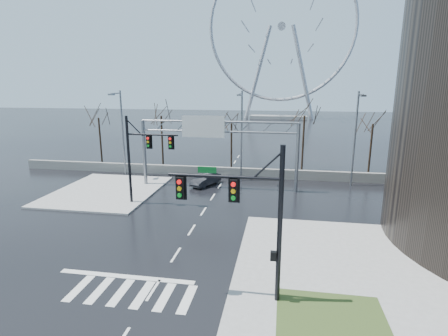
% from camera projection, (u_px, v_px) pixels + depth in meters
% --- Properties ---
extents(ground, '(260.00, 260.00, 0.00)m').
position_uv_depth(ground, '(176.00, 255.00, 22.39)').
color(ground, black).
rests_on(ground, ground).
extents(sidewalk_right_ext, '(12.00, 10.00, 0.15)m').
position_uv_depth(sidewalk_right_ext, '(333.00, 251.00, 22.68)').
color(sidewalk_right_ext, gray).
rests_on(sidewalk_right_ext, ground).
extents(sidewalk_far, '(10.00, 12.00, 0.15)m').
position_uv_depth(sidewalk_far, '(107.00, 191.00, 35.65)').
color(sidewalk_far, gray).
rests_on(sidewalk_far, ground).
extents(grass_strip, '(5.00, 4.00, 0.02)m').
position_uv_depth(grass_strip, '(331.00, 318.00, 16.11)').
color(grass_strip, '#2D3E1A').
rests_on(grass_strip, sidewalk_near).
extents(barrier_wall, '(52.00, 0.50, 1.10)m').
position_uv_depth(barrier_wall, '(226.00, 172.00, 41.44)').
color(barrier_wall, slate).
rests_on(barrier_wall, ground).
extents(signal_mast_near, '(5.52, 0.41, 8.00)m').
position_uv_depth(signal_mast_near, '(251.00, 209.00, 16.55)').
color(signal_mast_near, black).
rests_on(signal_mast_near, ground).
extents(signal_mast_far, '(4.72, 0.41, 8.00)m').
position_uv_depth(signal_mast_far, '(140.00, 152.00, 30.80)').
color(signal_mast_far, black).
rests_on(signal_mast_far, ground).
extents(sign_gantry, '(16.36, 0.40, 7.60)m').
position_uv_depth(sign_gantry, '(214.00, 140.00, 35.59)').
color(sign_gantry, slate).
rests_on(sign_gantry, ground).
extents(streetlight_left, '(0.50, 2.55, 10.00)m').
position_uv_depth(streetlight_left, '(121.00, 127.00, 40.37)').
color(streetlight_left, slate).
rests_on(streetlight_left, ground).
extents(streetlight_mid, '(0.50, 2.55, 10.00)m').
position_uv_depth(streetlight_mid, '(241.00, 129.00, 38.12)').
color(streetlight_mid, slate).
rests_on(streetlight_mid, ground).
extents(streetlight_right, '(0.50, 2.55, 10.00)m').
position_uv_depth(streetlight_right, '(356.00, 132.00, 36.19)').
color(streetlight_right, slate).
rests_on(streetlight_right, ground).
extents(tree_far_left, '(3.50, 3.50, 7.00)m').
position_uv_depth(tree_far_left, '(99.00, 123.00, 47.01)').
color(tree_far_left, black).
rests_on(tree_far_left, ground).
extents(tree_left, '(3.75, 3.75, 7.50)m').
position_uv_depth(tree_left, '(161.00, 122.00, 44.99)').
color(tree_left, black).
rests_on(tree_left, ground).
extents(tree_center, '(3.25, 3.25, 6.50)m').
position_uv_depth(tree_center, '(231.00, 128.00, 44.69)').
color(tree_center, black).
rests_on(tree_center, ground).
extents(tree_right, '(3.90, 3.90, 7.80)m').
position_uv_depth(tree_right, '(304.00, 122.00, 42.04)').
color(tree_right, black).
rests_on(tree_right, ground).
extents(tree_far_right, '(3.40, 3.40, 6.80)m').
position_uv_depth(tree_far_right, '(372.00, 130.00, 41.41)').
color(tree_far_right, black).
rests_on(tree_far_right, ground).
extents(ferris_wheel, '(45.00, 6.00, 50.91)m').
position_uv_depth(ferris_wheel, '(281.00, 33.00, 106.63)').
color(ferris_wheel, gray).
rests_on(ferris_wheel, ground).
extents(car, '(2.92, 4.21, 1.32)m').
position_uv_depth(car, '(206.00, 179.00, 37.78)').
color(car, black).
rests_on(car, ground).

